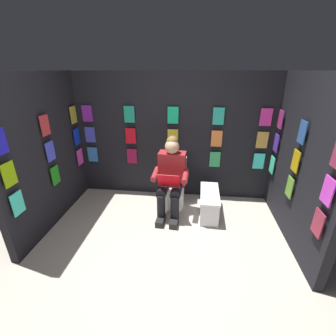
% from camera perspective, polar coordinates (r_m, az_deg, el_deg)
% --- Properties ---
extents(ground_plane, '(30.00, 30.00, 0.00)m').
position_cam_1_polar(ground_plane, '(2.77, -2.97, -25.16)').
color(ground_plane, '#B2A899').
extents(display_wall_back, '(3.30, 0.14, 2.05)m').
position_cam_1_polar(display_wall_back, '(3.86, 1.30, 7.52)').
color(display_wall_back, black).
rests_on(display_wall_back, ground).
extents(display_wall_left, '(0.14, 1.84, 2.05)m').
position_cam_1_polar(display_wall_left, '(3.20, 30.22, 0.95)').
color(display_wall_left, black).
rests_on(display_wall_left, ground).
extents(display_wall_right, '(0.14, 1.84, 2.05)m').
position_cam_1_polar(display_wall_right, '(3.53, -28.06, 3.26)').
color(display_wall_right, black).
rests_on(display_wall_right, ground).
extents(toilet, '(0.41, 0.56, 0.77)m').
position_cam_1_polar(toilet, '(3.74, 1.21, -4.55)').
color(toilet, white).
rests_on(toilet, ground).
extents(person_reading, '(0.54, 0.70, 1.19)m').
position_cam_1_polar(person_reading, '(3.42, 0.72, -2.22)').
color(person_reading, maroon).
rests_on(person_reading, ground).
extents(comic_longbox_near, '(0.29, 0.71, 0.37)m').
position_cam_1_polar(comic_longbox_near, '(3.62, 10.08, -8.56)').
color(comic_longbox_near, silver).
rests_on(comic_longbox_near, ground).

